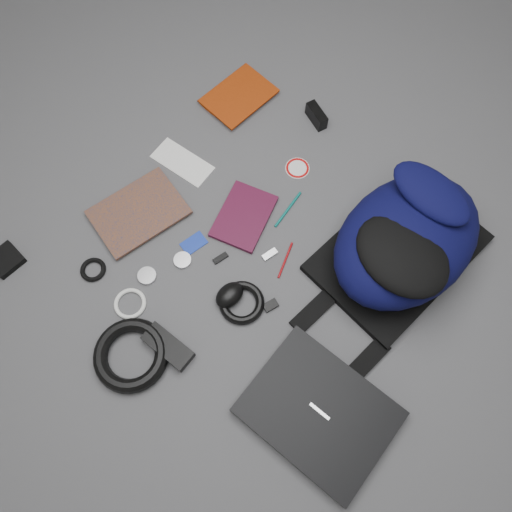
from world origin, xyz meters
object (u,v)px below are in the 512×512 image
Objects in this scene: comic_book at (122,190)px; compact_camera at (316,116)px; laptop at (319,412)px; pouch at (6,260)px; mouse at (230,295)px; textbook_red at (222,82)px; dvd_case at (244,216)px; power_brick at (168,347)px; backpack at (407,240)px.

compact_camera is at bearing 77.59° from comic_book.
laptop reaches higher than pouch.
textbook_red is at bearing 139.08° from mouse.
mouse is 0.68m from pouch.
comic_book reaches higher than dvd_case.
laptop is 1.36× the size of comic_book.
compact_camera is at bearing 65.35° from pouch.
compact_camera is 0.62× the size of power_brick.
dvd_case is at bearing 127.48° from mouse.
mouse is at bearing 8.62° from comic_book.
backpack reaches higher than mouse.
dvd_case is at bearing 48.69° from pouch.
pouch is at bearing -88.31° from textbook_red.
mouse is (-0.32, -0.41, -0.09)m from backpack.
textbook_red is 0.84× the size of comic_book.
laptop is 0.89m from comic_book.
backpack is at bearing 8.85° from dvd_case.
pouch is at bearing -166.55° from laptop.
power_brick is (0.46, -0.81, 0.01)m from textbook_red.
dvd_case is 1.41× the size of power_brick.
pouch is at bearing -169.50° from power_brick.
comic_book is at bearing -169.58° from dvd_case.
backpack is 5.86× the size of compact_camera.
backpack is 0.54m from compact_camera.
mouse is at bearing -118.43° from backpack.
textbook_red is 0.35m from compact_camera.
laptop is at bearing -30.21° from compact_camera.
laptop is 1.62× the size of textbook_red.
backpack is 5.87× the size of mouse.
dvd_case is 0.72m from pouch.
compact_camera is (-0.54, 0.77, 0.01)m from laptop.
dvd_case is (-0.44, -0.18, -0.10)m from backpack.
dvd_case is at bearing 148.27° from laptop.
backpack is 1.17m from pouch.
compact_camera is (0.35, 0.07, 0.01)m from textbook_red.
comic_book is at bearing 73.32° from pouch.
compact_camera is at bearing 80.59° from dvd_case.
pouch is (-0.12, -0.39, 0.00)m from comic_book.
compact_camera reaches higher than laptop.
backpack is at bearing 60.87° from power_brick.
compact_camera is (-0.03, 0.43, 0.02)m from dvd_case.
mouse is 0.62× the size of power_brick.
compact_camera is at bearing 160.97° from backpack.
power_brick is at bearing -16.32° from comic_book.
comic_book is at bearing -179.53° from mouse.
pouch is (-0.92, -0.72, -0.10)m from backpack.
textbook_red reaches higher than pouch.
textbook_red is 0.91m from pouch.
dvd_case is 0.26m from mouse.
laptop reaches higher than comic_book.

